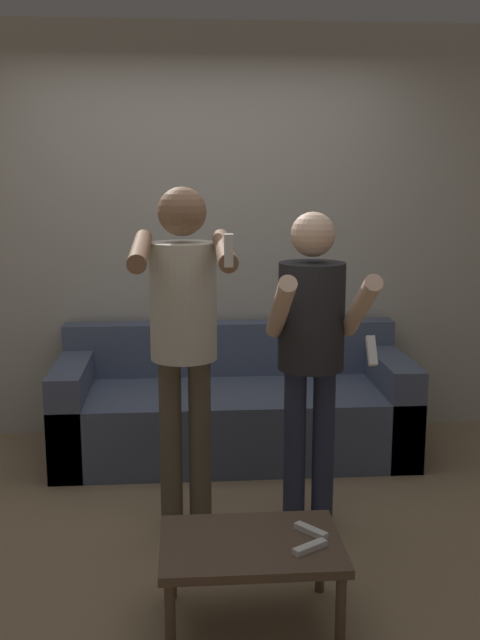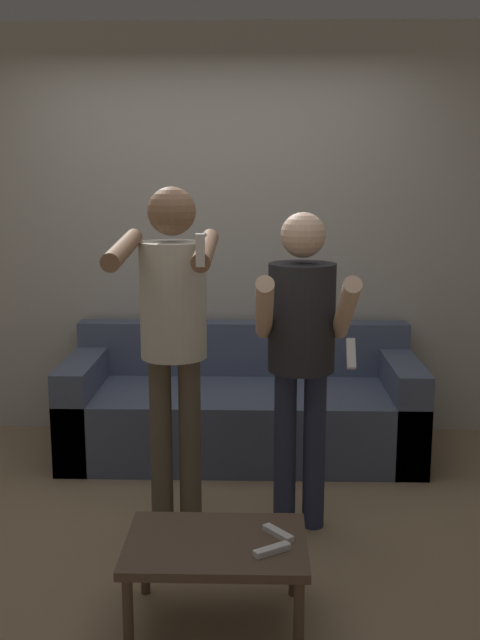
{
  "view_description": "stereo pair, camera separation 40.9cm",
  "coord_description": "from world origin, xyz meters",
  "px_view_note": "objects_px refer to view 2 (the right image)",
  "views": [
    {
      "loc": [
        -0.13,
        -3.41,
        1.76
      ],
      "look_at": [
        0.18,
        0.59,
        0.96
      ],
      "focal_mm": 42.0,
      "sensor_mm": 36.0,
      "label": 1
    },
    {
      "loc": [
        0.28,
        -3.42,
        1.76
      ],
      "look_at": [
        0.18,
        0.59,
        0.96
      ],
      "focal_mm": 42.0,
      "sensor_mm": 36.0,
      "label": 2
    }
  ],
  "objects_px": {
    "remote_near": "(272,550)",
    "remote_far": "(278,533)",
    "couch": "(242,410)",
    "person_standing_left": "(173,318)",
    "coffee_table": "(216,551)",
    "person_standing_right": "(302,338)"
  },
  "relations": [
    {
      "from": "coffee_table",
      "to": "remote_far",
      "type": "xyz_separation_m",
      "value": [
        0.24,
        0.04,
        0.05
      ]
    },
    {
      "from": "person_standing_right",
      "to": "remote_near",
      "type": "xyz_separation_m",
      "value": [
        -0.15,
        -0.91,
        -0.61
      ]
    },
    {
      "from": "couch",
      "to": "coffee_table",
      "type": "bearing_deg",
      "value": -91.84
    },
    {
      "from": "person_standing_left",
      "to": "coffee_table",
      "type": "relative_size",
      "value": 2.39
    },
    {
      "from": "coffee_table",
      "to": "remote_far",
      "type": "height_order",
      "value": "remote_far"
    },
    {
      "from": "remote_near",
      "to": "remote_far",
      "type": "relative_size",
      "value": 1.06
    },
    {
      "from": "couch",
      "to": "person_standing_left",
      "type": "height_order",
      "value": "person_standing_left"
    },
    {
      "from": "remote_far",
      "to": "couch",
      "type": "bearing_deg",
      "value": 95.69
    },
    {
      "from": "remote_near",
      "to": "remote_far",
      "type": "distance_m",
      "value": 0.14
    },
    {
      "from": "remote_near",
      "to": "person_standing_right",
      "type": "bearing_deg",
      "value": 80.49
    },
    {
      "from": "couch",
      "to": "coffee_table",
      "type": "xyz_separation_m",
      "value": [
        -0.06,
        -1.87,
        0.04
      ]
    },
    {
      "from": "couch",
      "to": "person_standing_left",
      "type": "distance_m",
      "value": 1.35
    },
    {
      "from": "couch",
      "to": "person_standing_left",
      "type": "xyz_separation_m",
      "value": [
        -0.31,
        -1.05,
        0.8
      ]
    },
    {
      "from": "couch",
      "to": "person_standing_left",
      "type": "bearing_deg",
      "value": -106.41
    },
    {
      "from": "coffee_table",
      "to": "remote_near",
      "type": "bearing_deg",
      "value": -22.28
    },
    {
      "from": "person_standing_left",
      "to": "couch",
      "type": "bearing_deg",
      "value": 73.59
    },
    {
      "from": "person_standing_left",
      "to": "remote_far",
      "type": "bearing_deg",
      "value": -57.76
    },
    {
      "from": "person_standing_left",
      "to": "person_standing_right",
      "type": "distance_m",
      "value": 0.62
    },
    {
      "from": "couch",
      "to": "remote_far",
      "type": "bearing_deg",
      "value": -84.31
    },
    {
      "from": "person_standing_right",
      "to": "coffee_table",
      "type": "height_order",
      "value": "person_standing_right"
    },
    {
      "from": "remote_near",
      "to": "couch",
      "type": "bearing_deg",
      "value": 94.55
    },
    {
      "from": "remote_far",
      "to": "person_standing_left",
      "type": "bearing_deg",
      "value": 122.24
    }
  ]
}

